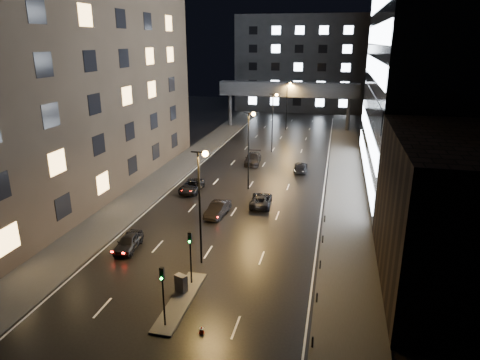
{
  "coord_description": "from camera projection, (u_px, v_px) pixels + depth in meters",
  "views": [
    {
      "loc": [
        10.74,
        -23.79,
        18.56
      ],
      "look_at": [
        0.82,
        19.58,
        4.0
      ],
      "focal_mm": 32.0,
      "sensor_mm": 36.0,
      "label": 1
    }
  ],
  "objects": [
    {
      "name": "ground",
      "position": [
        264.0,
        164.0,
        67.15
      ],
      "size": [
        160.0,
        160.0,
        0.0
      ],
      "primitive_type": "plane",
      "color": "black",
      "rests_on": "ground"
    },
    {
      "name": "sidewalk_left",
      "position": [
        177.0,
        168.0,
        65.14
      ],
      "size": [
        5.0,
        110.0,
        0.15
      ],
      "primitive_type": "cube",
      "color": "#383533",
      "rests_on": "ground"
    },
    {
      "name": "sidewalk_right",
      "position": [
        346.0,
        179.0,
        59.85
      ],
      "size": [
        5.0,
        110.0,
        0.15
      ],
      "primitive_type": "cube",
      "color": "#383533",
      "rests_on": "ground"
    },
    {
      "name": "building_left",
      "position": [
        58.0,
        28.0,
        50.87
      ],
      "size": [
        15.0,
        48.0,
        40.0
      ],
      "primitive_type": "cube",
      "color": "#2D2319",
      "rests_on": "ground"
    },
    {
      "name": "building_right_low",
      "position": [
        456.0,
        215.0,
        32.33
      ],
      "size": [
        10.0,
        18.0,
        12.0
      ],
      "primitive_type": "cube",
      "color": "black",
      "rests_on": "ground"
    },
    {
      "name": "building_right_glass",
      "position": [
        467.0,
        6.0,
        51.15
      ],
      "size": [
        20.0,
        36.0,
        45.0
      ],
      "primitive_type": "cube",
      "color": "black",
      "rests_on": "ground"
    },
    {
      "name": "building_far",
      "position": [
        301.0,
        64.0,
        117.0
      ],
      "size": [
        34.0,
        14.0,
        25.0
      ],
      "primitive_type": "cube",
      "color": "#333335",
      "rests_on": "ground"
    },
    {
      "name": "skybridge",
      "position": [
        288.0,
        90.0,
        92.35
      ],
      "size": [
        30.0,
        3.0,
        10.0
      ],
      "color": "#333335",
      "rests_on": "ground"
    },
    {
      "name": "median_island",
      "position": [
        181.0,
        301.0,
        31.86
      ],
      "size": [
        1.6,
        8.0,
        0.15
      ],
      "primitive_type": "cube",
      "color": "#383533",
      "rests_on": "ground"
    },
    {
      "name": "traffic_signal_near",
      "position": [
        190.0,
        249.0,
        33.23
      ],
      "size": [
        0.28,
        0.34,
        4.4
      ],
      "color": "black",
      "rests_on": "median_island"
    },
    {
      "name": "traffic_signal_far",
      "position": [
        163.0,
        287.0,
        28.13
      ],
      "size": [
        0.28,
        0.34,
        4.4
      ],
      "color": "black",
      "rests_on": "median_island"
    },
    {
      "name": "bollard_row",
      "position": [
        319.0,
        281.0,
        33.81
      ],
      "size": [
        0.12,
        25.12,
        0.9
      ],
      "color": "black",
      "rests_on": "ground"
    },
    {
      "name": "streetlight_near",
      "position": [
        201.0,
        193.0,
        35.45
      ],
      "size": [
        1.45,
        0.5,
        10.15
      ],
      "color": "black",
      "rests_on": "ground"
    },
    {
      "name": "streetlight_mid_a",
      "position": [
        250.0,
        141.0,
        53.98
      ],
      "size": [
        1.45,
        0.5,
        10.15
      ],
      "color": "black",
      "rests_on": "ground"
    },
    {
      "name": "streetlight_mid_b",
      "position": [
        274.0,
        115.0,
        72.51
      ],
      "size": [
        1.45,
        0.5,
        10.15
      ],
      "color": "black",
      "rests_on": "ground"
    },
    {
      "name": "streetlight_far",
      "position": [
        288.0,
        100.0,
        91.04
      ],
      "size": [
        1.45,
        0.5,
        10.15
      ],
      "color": "black",
      "rests_on": "ground"
    },
    {
      "name": "car_away_a",
      "position": [
        129.0,
        242.0,
        39.71
      ],
      "size": [
        2.13,
        4.45,
        1.47
      ],
      "primitive_type": "imported",
      "rotation": [
        0.0,
        0.0,
        0.09
      ],
      "color": "black",
      "rests_on": "ground"
    },
    {
      "name": "car_away_b",
      "position": [
        218.0,
        209.0,
        47.37
      ],
      "size": [
        2.12,
        4.76,
        1.52
      ],
      "primitive_type": "imported",
      "rotation": [
        0.0,
        0.0,
        -0.11
      ],
      "color": "black",
      "rests_on": "ground"
    },
    {
      "name": "car_away_c",
      "position": [
        192.0,
        186.0,
        55.0
      ],
      "size": [
        2.48,
        5.2,
        1.43
      ],
      "primitive_type": "imported",
      "rotation": [
        0.0,
        0.0,
        0.02
      ],
      "color": "black",
      "rests_on": "ground"
    },
    {
      "name": "car_away_d",
      "position": [
        253.0,
        159.0,
        67.4
      ],
      "size": [
        2.74,
        5.79,
        1.63
      ],
      "primitive_type": "imported",
      "rotation": [
        0.0,
        0.0,
        0.08
      ],
      "color": "black",
      "rests_on": "ground"
    },
    {
      "name": "car_toward_a",
      "position": [
        261.0,
        200.0,
        50.32
      ],
      "size": [
        2.68,
        5.21,
        1.41
      ],
      "primitive_type": "imported",
      "rotation": [
        0.0,
        0.0,
        3.21
      ],
      "color": "black",
      "rests_on": "ground"
    },
    {
      "name": "car_toward_b",
      "position": [
        301.0,
        167.0,
        63.4
      ],
      "size": [
        2.12,
        4.82,
        1.38
      ],
      "primitive_type": "imported",
      "rotation": [
        0.0,
        0.0,
        3.18
      ],
      "color": "black",
      "rests_on": "ground"
    },
    {
      "name": "utility_cabinet",
      "position": [
        181.0,
        283.0,
        32.84
      ],
      "size": [
        1.04,
        0.84,
        1.34
      ],
      "primitive_type": "cube",
      "rotation": [
        0.0,
        0.0,
        -0.4
      ],
      "color": "#525255",
      "rests_on": "median_island"
    },
    {
      "name": "cone_a",
      "position": [
        202.0,
        330.0,
        28.4
      ],
      "size": [
        0.45,
        0.45,
        0.53
      ],
      "primitive_type": "cone",
      "rotation": [
        0.0,
        0.0,
        -0.18
      ],
      "color": "red",
      "rests_on": "ground"
    }
  ]
}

